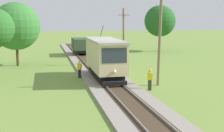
# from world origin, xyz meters

# --- Properties ---
(red_tram) EXTENTS (2.60, 8.54, 4.79)m
(red_tram) POSITION_xyz_m (0.00, 19.97, 2.19)
(red_tram) COLOR beige
(red_tram) RESTS_ON rail_right
(freight_car) EXTENTS (2.40, 5.20, 2.31)m
(freight_car) POSITION_xyz_m (0.00, 39.94, 1.56)
(freight_car) COLOR #384C33
(freight_car) RESTS_ON rail_right
(utility_pole_near_tram) EXTENTS (1.40, 0.68, 8.48)m
(utility_pole_near_tram) POSITION_xyz_m (4.00, 16.29, 4.34)
(utility_pole_near_tram) COLOR #7A664C
(utility_pole_near_tram) RESTS_ON ground
(utility_pole_mid) EXTENTS (1.40, 0.52, 6.98)m
(utility_pole_mid) POSITION_xyz_m (4.00, 28.52, 3.59)
(utility_pole_mid) COLOR #7A664C
(utility_pole_mid) RESTS_ON ground
(track_worker) EXTENTS (0.41, 0.30, 1.78)m
(track_worker) POSITION_xyz_m (2.68, 14.86, 0.98)
(track_worker) COLOR #38332D
(track_worker) RESTS_ON ground
(second_worker) EXTENTS (0.45, 0.42, 1.78)m
(second_worker) POSITION_xyz_m (-2.27, 21.28, 0.98)
(second_worker) COLOR black
(second_worker) RESTS_ON ground
(tree_left_near) EXTENTS (5.73, 5.73, 7.67)m
(tree_left_near) POSITION_xyz_m (-8.78, 30.68, 4.80)
(tree_left_near) COLOR #4C3823
(tree_left_near) RESTS_ON ground
(tree_right_far) EXTENTS (5.40, 5.40, 7.96)m
(tree_right_far) POSITION_xyz_m (14.16, 42.82, 5.25)
(tree_right_far) COLOR #4C3823
(tree_right_far) RESTS_ON ground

